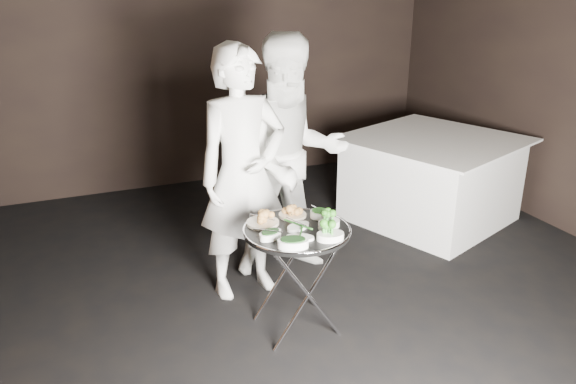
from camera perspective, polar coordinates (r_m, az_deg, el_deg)
name	(u,v)px	position (r m, az deg, el deg)	size (l,w,h in m)	color
floor	(313,350)	(3.84, 2.51, -15.78)	(6.00, 7.00, 0.05)	black
wall_back	(181,53)	(6.49, -10.87, 13.69)	(6.00, 0.05, 3.00)	black
tray_stand	(297,275)	(3.80, 0.88, -8.40)	(0.50, 0.42, 0.73)	silver
serving_tray	(297,230)	(3.65, 0.90, -3.92)	(0.71, 0.71, 0.04)	black
potato_plate_a	(263,219)	(3.71, -2.59, -2.78)	(0.22, 0.22, 0.08)	beige
potato_plate_b	(293,212)	(3.83, 0.46, -2.06)	(0.19, 0.19, 0.07)	beige
greens_bowl	(319,213)	(3.82, 3.19, -2.12)	(0.13, 0.13, 0.07)	silver
asparagus_plate_a	(298,226)	(3.65, 1.04, -3.44)	(0.21, 0.17, 0.04)	silver
asparagus_plate_b	(300,237)	(3.51, 1.23, -4.56)	(0.20, 0.17, 0.04)	silver
spinach_bowl_a	(270,234)	(3.51, -1.80, -4.26)	(0.19, 0.15, 0.07)	silver
spinach_bowl_b	(293,242)	(3.39, 0.50, -5.09)	(0.22, 0.18, 0.08)	silver
broccoli_bowl_a	(329,223)	(3.67, 4.18, -3.12)	(0.20, 0.18, 0.07)	silver
broccoli_bowl_b	(330,235)	(3.50, 4.33, -4.35)	(0.19, 0.15, 0.07)	silver
serving_utensils	(295,218)	(3.69, 0.73, -2.63)	(0.58, 0.43, 0.01)	silver
waiter_left	(243,175)	(4.08, -4.61, 1.78)	(0.68, 0.45, 1.88)	white
waiter_right	(292,158)	(4.39, 0.40, 3.46)	(0.93, 0.72, 1.91)	white
dining_table	(431,179)	(5.71, 14.30, 1.30)	(1.47, 1.47, 0.84)	white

